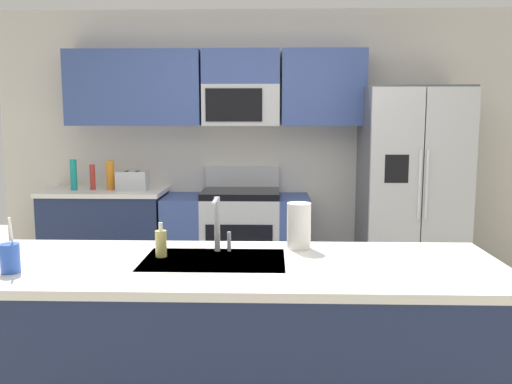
% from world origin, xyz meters
% --- Properties ---
extents(ground_plane, '(9.00, 9.00, 0.00)m').
position_xyz_m(ground_plane, '(0.00, 0.00, 0.00)').
color(ground_plane, beige).
rests_on(ground_plane, ground).
extents(kitchen_wall_unit, '(5.20, 0.43, 2.60)m').
position_xyz_m(kitchen_wall_unit, '(-0.14, 2.08, 1.47)').
color(kitchen_wall_unit, beige).
rests_on(kitchen_wall_unit, ground).
extents(back_counter, '(1.13, 0.63, 0.90)m').
position_xyz_m(back_counter, '(-1.50, 1.80, 0.45)').
color(back_counter, '#1E2A4D').
rests_on(back_counter, ground).
extents(range_oven, '(1.36, 0.61, 1.10)m').
position_xyz_m(range_oven, '(-0.24, 1.80, 0.44)').
color(range_oven, '#B7BABF').
rests_on(range_oven, ground).
extents(refrigerator, '(0.90, 0.76, 1.85)m').
position_xyz_m(refrigerator, '(1.36, 1.73, 0.93)').
color(refrigerator, '#4C4F54').
rests_on(refrigerator, ground).
extents(island_counter, '(2.53, 0.89, 0.90)m').
position_xyz_m(island_counter, '(-0.09, -0.74, 0.45)').
color(island_counter, '#1E2A4D').
rests_on(island_counter, ground).
extents(toaster, '(0.28, 0.16, 0.18)m').
position_xyz_m(toaster, '(-1.22, 1.75, 0.99)').
color(toaster, '#B7BABF').
rests_on(toaster, back_counter).
extents(pepper_mill, '(0.05, 0.05, 0.24)m').
position_xyz_m(pepper_mill, '(-1.61, 1.80, 1.02)').
color(pepper_mill, '#B2332D').
rests_on(pepper_mill, back_counter).
extents(bottle_teal, '(0.06, 0.06, 0.29)m').
position_xyz_m(bottle_teal, '(-1.77, 1.76, 1.04)').
color(bottle_teal, teal).
rests_on(bottle_teal, back_counter).
extents(bottle_orange, '(0.07, 0.07, 0.27)m').
position_xyz_m(bottle_orange, '(-1.44, 1.81, 1.04)').
color(bottle_orange, orange).
rests_on(bottle_orange, back_counter).
extents(sink_faucet, '(0.09, 0.21, 0.28)m').
position_xyz_m(sink_faucet, '(-0.19, -0.55, 1.07)').
color(sink_faucet, '#B7BABF').
rests_on(sink_faucet, island_counter).
extents(drink_cup_blue, '(0.08, 0.08, 0.25)m').
position_xyz_m(drink_cup_blue, '(-1.06, -0.93, 0.97)').
color(drink_cup_blue, blue).
rests_on(drink_cup_blue, island_counter).
extents(soap_dispenser, '(0.06, 0.06, 0.17)m').
position_xyz_m(soap_dispenser, '(-0.46, -0.64, 0.97)').
color(soap_dispenser, '#D8CC66').
rests_on(soap_dispenser, island_counter).
extents(paper_towel_roll, '(0.12, 0.12, 0.24)m').
position_xyz_m(paper_towel_roll, '(0.23, -0.45, 1.02)').
color(paper_towel_roll, white).
rests_on(paper_towel_roll, island_counter).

